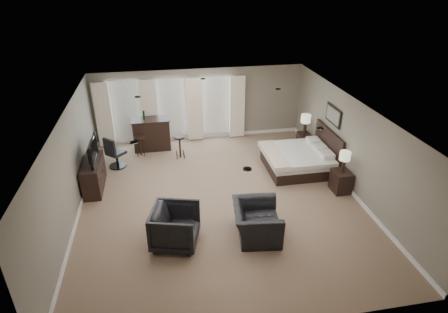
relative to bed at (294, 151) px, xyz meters
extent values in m
cube|color=#7D644F|center=(-2.58, -1.25, -0.64)|extent=(7.60, 8.60, 0.04)
cube|color=silver|center=(-2.58, -1.25, 1.96)|extent=(7.60, 8.60, 0.04)
cube|color=slate|center=(-2.58, 3.00, 0.66)|extent=(7.50, 0.04, 2.60)
cube|color=slate|center=(-2.58, -5.50, 0.66)|extent=(7.50, 0.04, 2.60)
cube|color=slate|center=(-6.33, -1.25, 0.66)|extent=(0.04, 8.50, 2.60)
cube|color=slate|center=(1.17, -1.25, 0.66)|extent=(0.04, 8.50, 2.60)
cube|color=silver|center=(-5.18, 2.94, 0.61)|extent=(1.15, 0.04, 2.05)
cube|color=silver|center=(-3.58, 2.94, 0.61)|extent=(1.15, 0.04, 2.05)
cube|color=silver|center=(-1.98, 2.94, 0.61)|extent=(1.15, 0.04, 2.05)
cube|color=beige|center=(-5.93, 2.82, 0.54)|extent=(0.55, 0.12, 2.30)
cube|color=beige|center=(-4.38, 2.82, 0.54)|extent=(0.55, 0.12, 2.30)
cube|color=beige|center=(-2.78, 2.82, 0.54)|extent=(0.55, 0.12, 2.30)
cube|color=beige|center=(-1.23, 2.82, 0.54)|extent=(0.55, 0.12, 2.30)
cube|color=silver|center=(0.00, 0.00, 0.00)|extent=(2.00, 1.91, 1.27)
cube|color=black|center=(0.89, -1.45, -0.32)|extent=(0.47, 0.57, 0.62)
cube|color=black|center=(0.89, 1.45, -0.36)|extent=(0.41, 0.50, 0.54)
cube|color=beige|center=(0.89, -1.45, 0.30)|extent=(0.30, 0.30, 0.62)
cube|color=beige|center=(0.89, 1.45, 0.26)|extent=(0.34, 0.34, 0.70)
cube|color=slate|center=(1.12, 0.00, 1.11)|extent=(0.04, 0.96, 0.56)
cube|color=black|center=(-6.03, -0.04, -0.20)|extent=(0.48, 1.49, 0.86)
imported|color=black|center=(-6.03, -0.04, 0.30)|extent=(0.65, 1.12, 0.15)
imported|color=black|center=(-1.99, -2.96, -0.09)|extent=(0.95, 1.33, 1.08)
imported|color=black|center=(-3.88, -2.91, -0.11)|extent=(1.19, 1.23, 1.05)
cube|color=black|center=(-4.35, 2.33, -0.07)|extent=(1.29, 0.67, 1.12)
cube|color=black|center=(-4.76, 1.88, -0.29)|extent=(0.40, 0.40, 0.70)
cube|color=black|center=(-3.45, 1.48, -0.25)|extent=(0.46, 0.46, 0.78)
cube|color=black|center=(-5.48, 1.17, -0.11)|extent=(0.76, 0.76, 1.05)
camera|label=1|loc=(-4.01, -9.84, 5.14)|focal=30.00mm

